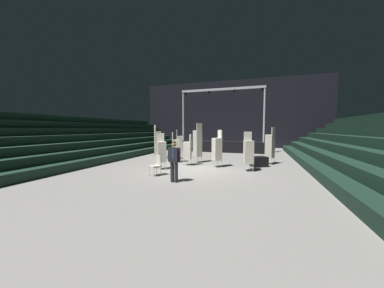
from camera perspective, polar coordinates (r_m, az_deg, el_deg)
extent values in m
cube|color=slate|center=(10.97, -0.05, -7.54)|extent=(22.00, 30.00, 0.10)
cube|color=black|center=(25.48, 10.75, 8.26)|extent=(22.00, 0.30, 8.00)
cube|color=black|center=(14.81, -21.88, -3.68)|extent=(0.75, 24.00, 0.45)
cube|color=black|center=(15.25, -24.08, -1.82)|extent=(0.75, 24.00, 0.45)
cube|color=black|center=(15.73, -26.15, -0.07)|extent=(0.75, 24.00, 0.45)
cube|color=black|center=(16.24, -28.09, 1.58)|extent=(0.75, 24.00, 0.45)
cube|color=black|center=(16.78, -29.92, 3.12)|extent=(0.75, 24.00, 0.45)
cube|color=black|center=(17.35, -31.63, 4.56)|extent=(0.75, 24.00, 0.45)
cube|color=black|center=(17.94, -33.24, 5.91)|extent=(0.75, 24.00, 0.45)
cube|color=black|center=(11.69, 31.77, -6.08)|extent=(0.75, 24.00, 0.45)
cube|color=black|center=(11.82, 35.40, -3.91)|extent=(0.75, 24.00, 0.45)
cube|color=black|center=(12.01, 38.92, -1.79)|extent=(0.75, 24.00, 0.45)
cube|color=black|center=(12.27, 42.30, 0.26)|extent=(0.75, 24.00, 0.45)
cube|color=black|center=(20.24, 8.63, -0.57)|extent=(8.00, 2.61, 1.01)
cylinder|color=#9EA0A8|center=(20.17, -2.45, 7.71)|extent=(0.16, 0.16, 4.79)
cylinder|color=#9EA0A8|center=(18.87, 19.57, 7.71)|extent=(0.16, 0.16, 4.79)
cube|color=#9EA0A8|center=(19.47, 8.27, 14.91)|extent=(7.70, 0.20, 0.20)
cylinder|color=black|center=(20.33, -1.79, 13.87)|extent=(0.18, 0.18, 0.22)
cylinder|color=black|center=(19.67, 4.81, 14.18)|extent=(0.18, 0.18, 0.22)
cylinder|color=black|center=(19.26, 11.79, 14.32)|extent=(0.18, 0.18, 0.22)
cylinder|color=black|center=(19.13, 18.97, 14.25)|extent=(0.18, 0.18, 0.22)
cylinder|color=black|center=(8.44, -4.46, -7.90)|extent=(0.15, 0.15, 0.84)
cylinder|color=black|center=(8.52, -5.56, -7.79)|extent=(0.15, 0.15, 0.84)
cube|color=silver|center=(8.31, -5.23, -3.10)|extent=(0.18, 0.11, 0.59)
cube|color=black|center=(8.36, -5.05, -3.05)|extent=(0.41, 0.25, 0.59)
cube|color=navy|center=(8.25, -5.40, -2.66)|extent=(0.06, 0.01, 0.38)
cylinder|color=black|center=(8.26, -3.58, -3.05)|extent=(0.10, 0.10, 0.54)
cylinder|color=black|center=(8.46, -6.48, -2.89)|extent=(0.10, 0.10, 0.54)
sphere|color=#936B4C|center=(8.31, -5.07, -0.09)|extent=(0.20, 0.20, 0.20)
sphere|color=black|center=(8.31, -5.07, 0.28)|extent=(0.16, 0.16, 0.16)
cylinder|color=#B2B5BA|center=(11.13, -7.32, -6.09)|extent=(0.02, 0.02, 0.40)
cylinder|color=#B2B5BA|center=(11.04, -9.24, -6.20)|extent=(0.02, 0.02, 0.40)
cylinder|color=#B2B5BA|center=(11.49, -7.80, -5.77)|extent=(0.02, 0.02, 0.40)
cylinder|color=#B2B5BA|center=(11.41, -9.66, -5.86)|extent=(0.02, 0.02, 0.40)
cube|color=#B7B2A3|center=(11.22, -8.52, -4.76)|extent=(0.62, 0.62, 0.08)
cube|color=#B7B2A3|center=(11.21, -8.53, -4.33)|extent=(0.62, 0.62, 0.08)
cube|color=#B7B2A3|center=(11.20, -8.53, -3.90)|extent=(0.62, 0.62, 0.08)
cube|color=#B7B2A3|center=(11.19, -8.54, -3.47)|extent=(0.62, 0.62, 0.08)
cube|color=#B7B2A3|center=(11.18, -8.54, -3.04)|extent=(0.62, 0.62, 0.08)
cube|color=#B7B2A3|center=(11.17, -8.55, -2.61)|extent=(0.62, 0.62, 0.08)
cube|color=#B7B2A3|center=(11.16, -8.55, -2.17)|extent=(0.62, 0.62, 0.08)
cube|color=#B7B2A3|center=(11.15, -8.56, -1.74)|extent=(0.62, 0.62, 0.08)
cube|color=#B7B2A3|center=(11.14, -8.56, -1.30)|extent=(0.62, 0.62, 0.08)
cube|color=#B7B2A3|center=(11.13, -8.57, -0.87)|extent=(0.62, 0.62, 0.08)
cube|color=#B7B2A3|center=(11.12, -8.57, -0.43)|extent=(0.62, 0.62, 0.08)
cube|color=#B7B2A3|center=(11.12, -8.58, 0.00)|extent=(0.62, 0.62, 0.08)
cube|color=#B7B2A3|center=(11.11, -8.58, 0.44)|extent=(0.62, 0.62, 0.08)
cube|color=#B7B2A3|center=(11.29, -8.82, 1.88)|extent=(0.34, 0.30, 0.46)
cylinder|color=#B2B5BA|center=(13.38, 0.41, -4.31)|extent=(0.02, 0.02, 0.40)
cylinder|color=#B2B5BA|center=(13.59, 1.75, -4.17)|extent=(0.02, 0.02, 0.40)
cylinder|color=#B2B5BA|center=(13.07, 1.33, -4.51)|extent=(0.02, 0.02, 0.40)
cylinder|color=#B2B5BA|center=(13.28, 2.69, -4.37)|extent=(0.02, 0.02, 0.40)
cube|color=#B7B2A3|center=(13.29, 1.55, -3.31)|extent=(0.62, 0.62, 0.08)
cube|color=#B7B2A3|center=(13.28, 1.55, -2.94)|extent=(0.62, 0.62, 0.08)
cube|color=#B7B2A3|center=(13.27, 1.55, -2.58)|extent=(0.62, 0.62, 0.08)
cube|color=#B7B2A3|center=(13.26, 1.55, -2.22)|extent=(0.62, 0.62, 0.08)
cube|color=#B7B2A3|center=(13.25, 1.55, -1.85)|extent=(0.62, 0.62, 0.08)
cube|color=#B7B2A3|center=(13.24, 1.55, -1.48)|extent=(0.62, 0.62, 0.08)
cube|color=#B7B2A3|center=(13.23, 1.55, -1.12)|extent=(0.62, 0.62, 0.08)
cube|color=#B7B2A3|center=(13.23, 1.55, -0.75)|extent=(0.62, 0.62, 0.08)
cube|color=#B7B2A3|center=(13.22, 1.55, -0.38)|extent=(0.62, 0.62, 0.08)
cube|color=#B7B2A3|center=(13.21, 1.55, -0.02)|extent=(0.62, 0.62, 0.08)
cube|color=#B7B2A3|center=(13.21, 1.55, 0.35)|extent=(0.62, 0.62, 0.08)
cube|color=#B7B2A3|center=(13.20, 1.56, 0.72)|extent=(0.62, 0.62, 0.08)
cube|color=#B7B2A3|center=(13.20, 1.56, 1.09)|extent=(0.62, 0.62, 0.08)
cube|color=#B7B2A3|center=(13.19, 1.56, 1.46)|extent=(0.62, 0.62, 0.08)
cube|color=#B7B2A3|center=(13.19, 1.56, 1.82)|extent=(0.62, 0.62, 0.08)
cube|color=#B7B2A3|center=(13.18, 1.56, 2.19)|extent=(0.62, 0.62, 0.08)
cube|color=#B7B2A3|center=(13.18, 1.56, 2.56)|extent=(0.62, 0.62, 0.08)
cube|color=#B7B2A3|center=(13.18, 1.56, 2.93)|extent=(0.62, 0.62, 0.08)
cube|color=#B7B2A3|center=(13.18, 1.56, 3.30)|extent=(0.62, 0.62, 0.08)
cube|color=#B7B2A3|center=(13.18, 1.56, 3.67)|extent=(0.62, 0.62, 0.08)
cube|color=#B7B2A3|center=(13.02, 2.05, 4.86)|extent=(0.29, 0.35, 0.46)
cylinder|color=#B2B5BA|center=(13.65, -3.85, -4.14)|extent=(0.02, 0.02, 0.40)
cylinder|color=#B2B5BA|center=(13.28, -3.76, -4.38)|extent=(0.02, 0.02, 0.40)
cylinder|color=#B2B5BA|center=(13.64, -5.45, -4.16)|extent=(0.02, 0.02, 0.40)
cylinder|color=#B2B5BA|center=(13.26, -5.40, -4.40)|extent=(0.02, 0.02, 0.40)
cube|color=#B7B2A3|center=(13.42, -4.62, -3.25)|extent=(0.59, 0.59, 0.08)
cube|color=#B7B2A3|center=(13.41, -4.62, -2.89)|extent=(0.59, 0.59, 0.08)
cube|color=#B7B2A3|center=(13.40, -4.63, -2.53)|extent=(0.59, 0.59, 0.08)
cube|color=#B7B2A3|center=(13.39, -4.63, -2.16)|extent=(0.59, 0.59, 0.08)
cube|color=#B7B2A3|center=(13.38, -4.63, -1.80)|extent=(0.59, 0.59, 0.08)
cube|color=#B7B2A3|center=(13.37, -4.63, -1.44)|extent=(0.59, 0.59, 0.08)
cube|color=#B7B2A3|center=(13.36, -4.63, -1.08)|extent=(0.59, 0.59, 0.08)
cube|color=#B7B2A3|center=(13.36, -4.64, -0.72)|extent=(0.59, 0.59, 0.08)
cube|color=#B7B2A3|center=(13.35, -4.64, -0.35)|extent=(0.59, 0.59, 0.08)
cube|color=#B7B2A3|center=(13.34, -4.64, 0.01)|extent=(0.59, 0.59, 0.08)
cube|color=#B7B2A3|center=(13.34, -4.64, 0.38)|extent=(0.59, 0.59, 0.08)
cube|color=#B7B2A3|center=(13.33, -4.65, 0.74)|extent=(0.59, 0.59, 0.08)
cube|color=#B7B2A3|center=(13.33, -4.65, 1.11)|extent=(0.59, 0.59, 0.08)
cube|color=#B7B2A3|center=(13.31, -5.49, 2.27)|extent=(0.22, 0.39, 0.46)
cylinder|color=#B2B5BA|center=(13.47, 19.79, -4.50)|extent=(0.02, 0.02, 0.40)
cylinder|color=#B2B5BA|center=(13.80, 20.53, -4.31)|extent=(0.02, 0.02, 0.40)
cylinder|color=#B2B5BA|center=(13.30, 21.24, -4.65)|extent=(0.02, 0.02, 0.40)
cylinder|color=#B2B5BA|center=(13.64, 21.95, -4.45)|extent=(0.02, 0.02, 0.40)
cube|color=#B7B2A3|center=(13.52, 20.91, -3.46)|extent=(0.60, 0.60, 0.08)
cube|color=#B7B2A3|center=(13.51, 20.92, -3.11)|extent=(0.60, 0.60, 0.08)
cube|color=#B7B2A3|center=(13.50, 20.93, -2.75)|extent=(0.60, 0.60, 0.08)
cube|color=#B7B2A3|center=(13.49, 20.94, -2.39)|extent=(0.60, 0.60, 0.08)
cube|color=#B7B2A3|center=(13.48, 20.94, -2.03)|extent=(0.60, 0.60, 0.08)
cube|color=#B7B2A3|center=(13.47, 20.95, -1.67)|extent=(0.60, 0.60, 0.08)
cube|color=#B7B2A3|center=(13.46, 20.96, -1.31)|extent=(0.60, 0.60, 0.08)
cube|color=#B7B2A3|center=(13.45, 20.97, -0.95)|extent=(0.60, 0.60, 0.08)
cube|color=#B7B2A3|center=(13.44, 20.98, -0.59)|extent=(0.60, 0.60, 0.08)
cube|color=#B7B2A3|center=(13.44, 20.99, -0.23)|extent=(0.60, 0.60, 0.08)
cube|color=#B7B2A3|center=(13.43, 21.00, 0.13)|extent=(0.60, 0.60, 0.08)
cube|color=#B7B2A3|center=(13.43, 21.01, 0.50)|extent=(0.60, 0.60, 0.08)
cube|color=#B7B2A3|center=(13.42, 21.02, 0.86)|extent=(0.60, 0.60, 0.08)
cube|color=#B7B2A3|center=(13.42, 21.03, 1.22)|extent=(0.60, 0.60, 0.08)
cube|color=#B7B2A3|center=(13.41, 21.04, 1.58)|extent=(0.60, 0.60, 0.08)
cube|color=#B7B2A3|center=(13.41, 21.05, 1.94)|extent=(0.60, 0.60, 0.08)
cube|color=#B7B2A3|center=(13.41, 21.06, 2.31)|extent=(0.60, 0.60, 0.08)
cube|color=#B7B2A3|center=(13.32, 21.84, 3.45)|extent=(0.24, 0.38, 0.46)
cylinder|color=#B2B5BA|center=(11.56, 6.60, -5.70)|extent=(0.02, 0.02, 0.40)
cylinder|color=#B2B5BA|center=(11.88, 5.67, -5.42)|extent=(0.02, 0.02, 0.40)
cylinder|color=#B2B5BA|center=(11.75, 8.20, -5.55)|extent=(0.02, 0.02, 0.40)
cylinder|color=#B2B5BA|center=(12.07, 7.25, -5.28)|extent=(0.02, 0.02, 0.40)
cube|color=#B7B2A3|center=(11.78, 6.94, -4.32)|extent=(0.62, 0.62, 0.08)
cube|color=#B7B2A3|center=(11.76, 6.94, -3.91)|extent=(0.62, 0.62, 0.08)
cube|color=#B7B2A3|center=(11.75, 6.95, -3.50)|extent=(0.62, 0.62, 0.08)
cube|color=#B7B2A3|center=(11.74, 6.95, -3.09)|extent=(0.62, 0.62, 0.08)
cube|color=#B7B2A3|center=(11.73, 6.96, -2.68)|extent=(0.62, 0.62, 0.08)
cube|color=#B7B2A3|center=(11.72, 6.96, -2.27)|extent=(0.62, 0.62, 0.08)
cube|color=#B7B2A3|center=(11.71, 6.96, -1.85)|extent=(0.62, 0.62, 0.08)
cube|color=#B7B2A3|center=(11.70, 6.97, -1.44)|extent=(0.62, 0.62, 0.08)
cube|color=#B7B2A3|center=(11.69, 6.97, -1.02)|extent=(0.62, 0.62, 0.08)
cube|color=#B7B2A3|center=(11.69, 6.97, -0.61)|extent=(0.62, 0.62, 0.08)
cube|color=#B7B2A3|center=(11.68, 6.98, -0.19)|extent=(0.62, 0.62, 0.08)
cube|color=#B7B2A3|center=(11.67, 6.98, 0.22)|extent=(0.62, 0.62, 0.08)
cube|color=#B7B2A3|center=(11.67, 6.99, 0.64)|extent=(0.62, 0.62, 0.08)
cube|color=#B7B2A3|center=(11.66, 6.99, 1.06)|extent=(0.62, 0.62, 0.08)
cube|color=#B7B2A3|center=(11.66, 6.99, 1.47)|extent=(0.62, 0.62, 0.08)
cube|color=#B7B2A3|center=(11.75, 7.83, 2.82)|extent=(0.31, 0.33, 0.46)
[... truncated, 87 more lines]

